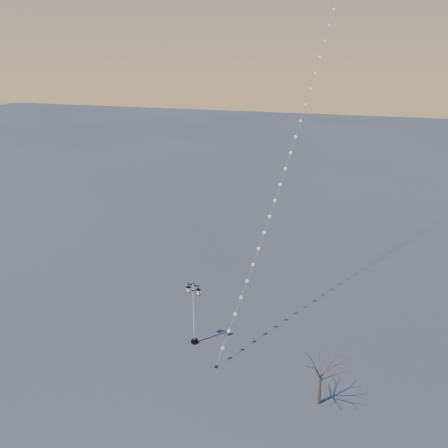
% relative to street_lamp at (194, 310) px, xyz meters
% --- Properties ---
extents(ground, '(300.00, 300.00, 0.00)m').
position_rel_street_lamp_xyz_m(ground, '(1.25, -2.18, -2.71)').
color(ground, '#4D4D4E').
rests_on(ground, ground).
extents(street_lamp, '(1.23, 0.55, 4.90)m').
position_rel_street_lamp_xyz_m(street_lamp, '(0.00, 0.00, 0.00)').
color(street_lamp, black).
rests_on(street_lamp, ground).
extents(bare_tree, '(2.36, 2.36, 3.91)m').
position_rel_street_lamp_xyz_m(bare_tree, '(9.47, -3.36, 0.00)').
color(bare_tree, brown).
rests_on(bare_tree, ground).
extents(kite_train, '(6.25, 26.86, 36.55)m').
position_rel_street_lamp_xyz_m(kite_train, '(5.29, 10.93, 15.44)').
color(kite_train, black).
rests_on(kite_train, ground).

